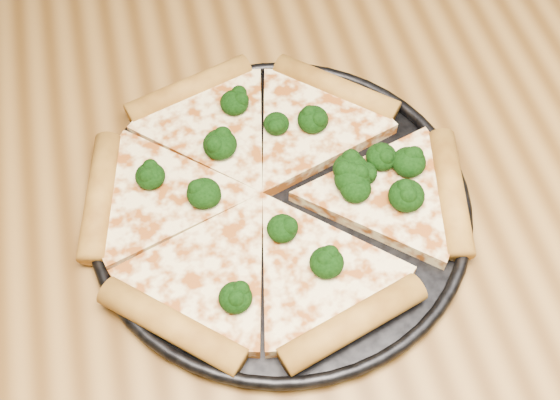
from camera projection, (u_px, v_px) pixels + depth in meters
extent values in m
cube|color=brown|center=(388.00, 205.00, 0.69)|extent=(1.20, 0.90, 0.04)
cylinder|color=black|center=(280.00, 208.00, 0.66)|extent=(0.33, 0.33, 0.01)
torus|color=black|center=(280.00, 204.00, 0.66)|extent=(0.34, 0.34, 0.01)
cylinder|color=#B8812E|center=(336.00, 88.00, 0.72)|extent=(0.11, 0.11, 0.03)
cylinder|color=#B8812E|center=(189.00, 90.00, 0.72)|extent=(0.13, 0.06, 0.03)
cylinder|color=#B8812E|center=(100.00, 196.00, 0.65)|extent=(0.05, 0.13, 0.03)
cylinder|color=#B8812E|center=(172.00, 326.00, 0.58)|extent=(0.11, 0.11, 0.03)
cylinder|color=#B8812E|center=(353.00, 323.00, 0.58)|extent=(0.13, 0.06, 0.03)
cylinder|color=#B8812E|center=(451.00, 192.00, 0.65)|extent=(0.05, 0.13, 0.03)
ellipsoid|color=black|center=(313.00, 119.00, 0.69)|extent=(0.03, 0.03, 0.02)
ellipsoid|color=black|center=(235.00, 298.00, 0.59)|extent=(0.03, 0.03, 0.02)
ellipsoid|color=black|center=(352.00, 179.00, 0.65)|extent=(0.03, 0.03, 0.02)
ellipsoid|color=black|center=(150.00, 176.00, 0.65)|extent=(0.03, 0.03, 0.02)
ellipsoid|color=black|center=(360.00, 175.00, 0.65)|extent=(0.02, 0.02, 0.02)
ellipsoid|color=black|center=(327.00, 262.00, 0.60)|extent=(0.03, 0.03, 0.02)
ellipsoid|color=black|center=(276.00, 124.00, 0.69)|extent=(0.02, 0.02, 0.02)
ellipsoid|color=black|center=(351.00, 169.00, 0.65)|extent=(0.03, 0.03, 0.02)
ellipsoid|color=black|center=(381.00, 157.00, 0.66)|extent=(0.03, 0.03, 0.02)
ellipsoid|color=black|center=(406.00, 195.00, 0.64)|extent=(0.03, 0.03, 0.02)
ellipsoid|color=black|center=(204.00, 193.00, 0.64)|extent=(0.03, 0.03, 0.02)
ellipsoid|color=black|center=(234.00, 103.00, 0.70)|extent=(0.03, 0.03, 0.02)
ellipsoid|color=black|center=(207.00, 195.00, 0.64)|extent=(0.03, 0.03, 0.02)
ellipsoid|color=black|center=(409.00, 162.00, 0.66)|extent=(0.03, 0.03, 0.02)
ellipsoid|color=black|center=(282.00, 228.00, 0.62)|extent=(0.03, 0.03, 0.02)
ellipsoid|color=black|center=(220.00, 144.00, 0.67)|extent=(0.03, 0.03, 0.02)
ellipsoid|color=black|center=(355.00, 189.00, 0.64)|extent=(0.03, 0.03, 0.02)
ellipsoid|color=black|center=(364.00, 173.00, 0.65)|extent=(0.02, 0.02, 0.02)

